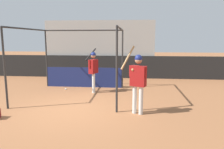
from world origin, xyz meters
TOP-DOWN VIEW (x-y plane):
  - ground_plane at (0.00, 0.00)m, footprint 60.00×60.00m
  - outfield_wall at (0.00, 5.94)m, footprint 24.00×0.12m
  - bleacher_section at (0.00, 8.00)m, footprint 6.50×4.00m
  - batting_cage at (-0.31, 2.61)m, footprint 3.74×3.55m
  - player_batter at (0.32, 2.36)m, footprint 0.57×0.94m
  - player_waiting at (2.18, -0.23)m, footprint 0.81×0.55m
  - baseball at (-1.04, 2.67)m, footprint 0.07×0.07m

SIDE VIEW (x-z plane):
  - ground_plane at x=0.00m, z-range 0.00..0.00m
  - baseball at x=-1.04m, z-range 0.00..0.07m
  - outfield_wall at x=0.00m, z-range 0.00..1.31m
  - player_batter at x=0.32m, z-range 0.12..2.01m
  - player_waiting at x=2.18m, z-range 0.08..2.19m
  - batting_cage at x=-0.31m, z-range -0.18..2.54m
  - bleacher_section at x=0.00m, z-range -0.01..3.39m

